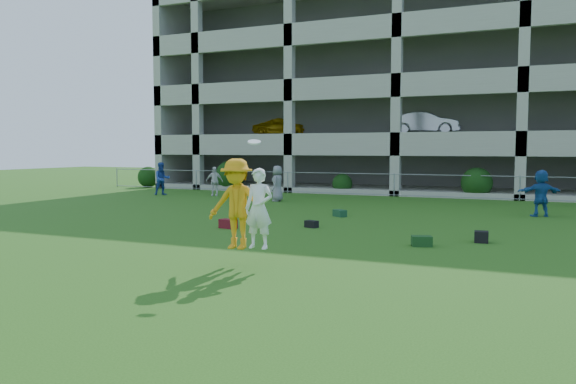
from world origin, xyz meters
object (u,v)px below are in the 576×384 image
at_px(bystander_c, 278,183).
at_px(parking_garage, 425,94).
at_px(bystander_d, 541,193).
at_px(crate_d, 481,237).
at_px(bystander_b, 214,181).
at_px(frisbee_contest, 241,205).
at_px(bystander_a, 162,179).

bearing_deg(bystander_c, parking_garage, 155.51).
distance_m(bystander_d, parking_garage, 17.34).
bearing_deg(parking_garage, bystander_c, -108.17).
bearing_deg(crate_d, bystander_b, 144.96).
bearing_deg(frisbee_contest, bystander_a, 131.07).
distance_m(bystander_a, bystander_c, 7.12).
distance_m(bystander_b, parking_garage, 15.78).
height_order(bystander_d, crate_d, bystander_d).
height_order(crate_d, parking_garage, parking_garage).
bearing_deg(bystander_b, frisbee_contest, -79.28).
xyz_separation_m(bystander_a, crate_d, (16.85, -9.16, -0.72)).
bearing_deg(bystander_c, bystander_d, 75.60).
height_order(bystander_c, bystander_d, bystander_d).
bearing_deg(parking_garage, frisbee_contest, -88.02).
distance_m(bystander_b, frisbee_contest, 17.83).
distance_m(bystander_a, crate_d, 19.19).
bearing_deg(crate_d, parking_garage, 103.70).
height_order(bystander_a, crate_d, bystander_a).
xyz_separation_m(bystander_b, frisbee_contest, (9.65, -14.98, 0.54)).
distance_m(bystander_d, crate_d, 7.03).
distance_m(bystander_a, parking_garage, 17.94).
bearing_deg(frisbee_contest, bystander_c, 111.57).
xyz_separation_m(bystander_c, frisbee_contest, (5.36, -13.56, 0.46)).
distance_m(crate_d, frisbee_contest, 6.85).
relative_size(bystander_c, crate_d, 4.77).
bearing_deg(bystander_b, bystander_a, 171.94).
bearing_deg(frisbee_contest, parking_garage, 91.98).
relative_size(crate_d, parking_garage, 0.01).
relative_size(bystander_b, bystander_c, 0.91).
height_order(bystander_d, frisbee_contest, frisbee_contest).
relative_size(bystander_a, bystander_b, 1.14).
relative_size(bystander_a, frisbee_contest, 0.75).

